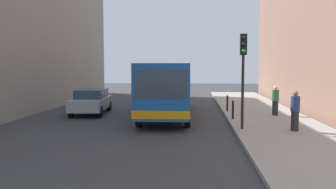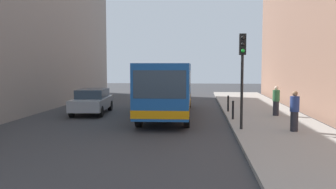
{
  "view_description": "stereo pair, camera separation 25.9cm",
  "coord_description": "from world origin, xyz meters",
  "px_view_note": "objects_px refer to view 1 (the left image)",
  "views": [
    {
      "loc": [
        1.47,
        -17.13,
        2.92
      ],
      "look_at": [
        0.1,
        1.43,
        1.39
      ],
      "focal_mm": 38.35,
      "sensor_mm": 36.0,
      "label": 1
    },
    {
      "loc": [
        1.72,
        -17.1,
        2.92
      ],
      "look_at": [
        0.1,
        1.43,
        1.39
      ],
      "focal_mm": 38.35,
      "sensor_mm": 36.0,
      "label": 2
    }
  ],
  "objects_px": {
    "pedestrian_near_signal": "(295,111)",
    "bus": "(168,86)",
    "pedestrian_mid_sidewalk": "(275,101)",
    "traffic_light": "(243,63)",
    "car_beside_bus": "(91,101)",
    "bollard_near": "(233,110)",
    "bollard_mid": "(227,103)"
  },
  "relations": [
    {
      "from": "bollard_mid",
      "to": "pedestrian_mid_sidewalk",
      "type": "height_order",
      "value": "pedestrian_mid_sidewalk"
    },
    {
      "from": "car_beside_bus",
      "to": "bollard_near",
      "type": "distance_m",
      "value": 8.53
    },
    {
      "from": "pedestrian_mid_sidewalk",
      "to": "bollard_mid",
      "type": "bearing_deg",
      "value": -78.82
    },
    {
      "from": "bus",
      "to": "bollard_near",
      "type": "height_order",
      "value": "bus"
    },
    {
      "from": "bollard_mid",
      "to": "traffic_light",
      "type": "bearing_deg",
      "value": -89.04
    },
    {
      "from": "car_beside_bus",
      "to": "pedestrian_near_signal",
      "type": "relative_size",
      "value": 2.66
    },
    {
      "from": "bus",
      "to": "traffic_light",
      "type": "relative_size",
      "value": 2.7
    },
    {
      "from": "pedestrian_mid_sidewalk",
      "to": "car_beside_bus",
      "type": "bearing_deg",
      "value": -52.1
    },
    {
      "from": "bus",
      "to": "pedestrian_near_signal",
      "type": "bearing_deg",
      "value": 135.95
    },
    {
      "from": "car_beside_bus",
      "to": "traffic_light",
      "type": "relative_size",
      "value": 1.1
    },
    {
      "from": "pedestrian_near_signal",
      "to": "pedestrian_mid_sidewalk",
      "type": "bearing_deg",
      "value": 175.58
    },
    {
      "from": "bus",
      "to": "car_beside_bus",
      "type": "relative_size",
      "value": 2.45
    },
    {
      "from": "car_beside_bus",
      "to": "traffic_light",
      "type": "distance_m",
      "value": 10.09
    },
    {
      "from": "bus",
      "to": "pedestrian_mid_sidewalk",
      "type": "height_order",
      "value": "bus"
    },
    {
      "from": "pedestrian_mid_sidewalk",
      "to": "pedestrian_near_signal",
      "type": "bearing_deg",
      "value": 40.32
    },
    {
      "from": "pedestrian_mid_sidewalk",
      "to": "traffic_light",
      "type": "bearing_deg",
      "value": 14.8
    },
    {
      "from": "bollard_near",
      "to": "bollard_mid",
      "type": "relative_size",
      "value": 1.0
    },
    {
      "from": "pedestrian_near_signal",
      "to": "bollard_mid",
      "type": "bearing_deg",
      "value": -161.95
    },
    {
      "from": "bus",
      "to": "traffic_light",
      "type": "bearing_deg",
      "value": 124.54
    },
    {
      "from": "bollard_near",
      "to": "bollard_mid",
      "type": "xyz_separation_m",
      "value": [
        0.0,
        3.12,
        0.0
      ]
    },
    {
      "from": "pedestrian_near_signal",
      "to": "pedestrian_mid_sidewalk",
      "type": "height_order",
      "value": "pedestrian_near_signal"
    },
    {
      "from": "bollard_near",
      "to": "pedestrian_mid_sidewalk",
      "type": "relative_size",
      "value": 0.59
    },
    {
      "from": "pedestrian_near_signal",
      "to": "pedestrian_mid_sidewalk",
      "type": "relative_size",
      "value": 1.05
    },
    {
      "from": "pedestrian_near_signal",
      "to": "bus",
      "type": "bearing_deg",
      "value": -134.65
    },
    {
      "from": "bollard_near",
      "to": "bollard_mid",
      "type": "height_order",
      "value": "same"
    },
    {
      "from": "bollard_mid",
      "to": "car_beside_bus",
      "type": "bearing_deg",
      "value": -175.97
    },
    {
      "from": "car_beside_bus",
      "to": "pedestrian_mid_sidewalk",
      "type": "distance_m",
      "value": 10.67
    },
    {
      "from": "bus",
      "to": "traffic_light",
      "type": "distance_m",
      "value": 6.33
    },
    {
      "from": "bus",
      "to": "car_beside_bus",
      "type": "height_order",
      "value": "bus"
    },
    {
      "from": "bollard_mid",
      "to": "pedestrian_near_signal",
      "type": "relative_size",
      "value": 0.56
    },
    {
      "from": "bollard_near",
      "to": "pedestrian_near_signal",
      "type": "relative_size",
      "value": 0.56
    },
    {
      "from": "car_beside_bus",
      "to": "traffic_light",
      "type": "height_order",
      "value": "traffic_light"
    }
  ]
}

